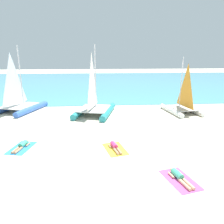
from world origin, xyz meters
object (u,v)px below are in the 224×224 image
(sailboat_teal, at_px, (94,105))
(sailboat_blue, at_px, (19,102))
(sunbather_middle, at_px, (115,147))
(sunbather_right, at_px, (179,176))
(sailboat_white, at_px, (182,105))
(towel_middle, at_px, (115,149))
(towel_left, at_px, (21,148))
(sunbather_left, at_px, (22,145))
(towel_right, at_px, (180,180))

(sailboat_teal, bearing_deg, sailboat_blue, -179.01)
(sailboat_blue, distance_m, sunbather_middle, 12.49)
(sailboat_teal, height_order, sunbather_right, sailboat_teal)
(sailboat_white, xyz_separation_m, towel_middle, (-7.04, -7.53, -0.76))
(towel_left, relative_size, sunbather_right, 1.22)
(towel_left, relative_size, sunbather_left, 1.22)
(towel_right, bearing_deg, towel_left, 154.17)
(towel_left, bearing_deg, sailboat_blue, 108.77)
(sunbather_left, bearing_deg, sailboat_teal, 69.26)
(towel_middle, xyz_separation_m, sunbather_right, (2.56, -3.27, 0.13))
(sunbather_left, relative_size, sunbather_right, 1.00)
(towel_middle, xyz_separation_m, towel_right, (2.57, -3.33, 0.00))
(towel_left, xyz_separation_m, towel_middle, (5.51, -0.58, 0.00))
(towel_right, relative_size, sunbather_right, 1.22)
(towel_middle, distance_m, towel_right, 4.21)
(sailboat_teal, xyz_separation_m, sailboat_blue, (-7.22, 1.73, -0.01))
(sailboat_teal, distance_m, sunbather_left, 8.12)
(sailboat_blue, height_order, sunbather_middle, sailboat_blue)
(sailboat_white, xyz_separation_m, sailboat_teal, (-8.28, -0.03, 0.16))
(towel_left, bearing_deg, sunbather_left, 78.87)
(sunbather_middle, bearing_deg, towel_right, -65.83)
(sailboat_blue, bearing_deg, towel_middle, -28.51)
(sunbather_left, bearing_deg, towel_left, -90.00)
(towel_middle, xyz_separation_m, sunbather_middle, (-0.02, 0.07, 0.13))
(sailboat_teal, height_order, towel_right, sailboat_teal)
(sailboat_blue, xyz_separation_m, sunbather_left, (2.95, -8.59, -0.79))
(sailboat_teal, height_order, towel_middle, sailboat_teal)
(towel_left, bearing_deg, sunbather_middle, -5.34)
(sailboat_blue, height_order, towel_middle, sailboat_blue)
(sunbather_right, bearing_deg, sailboat_blue, 118.11)
(towel_middle, bearing_deg, sailboat_white, 46.94)
(sailboat_teal, xyz_separation_m, sunbather_right, (3.79, -10.77, -0.80))
(sailboat_teal, height_order, sunbather_left, sailboat_teal)
(sailboat_blue, distance_m, towel_middle, 12.55)
(sailboat_teal, distance_m, sailboat_blue, 7.42)
(sailboat_teal, distance_m, towel_left, 8.19)
(towel_left, height_order, towel_right, same)
(sunbather_left, height_order, sunbather_middle, same)
(sailboat_blue, bearing_deg, sunbather_left, -52.01)
(sunbather_left, bearing_deg, sailboat_blue, 120.11)
(towel_left, xyz_separation_m, sunbather_middle, (5.50, -0.51, 0.13))
(sunbather_left, distance_m, sunbather_middle, 5.52)
(sailboat_white, bearing_deg, towel_middle, -141.42)
(towel_left, xyz_separation_m, sunbather_left, (0.01, 0.07, 0.13))
(sailboat_blue, height_order, towel_left, sailboat_blue)
(sailboat_white, xyz_separation_m, sunbather_right, (-4.48, -10.80, -0.64))
(sailboat_blue, relative_size, sunbather_middle, 3.96)
(towel_middle, relative_size, sunbather_right, 1.22)
(sailboat_white, relative_size, sunbather_right, 3.30)
(sunbather_left, bearing_deg, sunbather_middle, 5.10)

